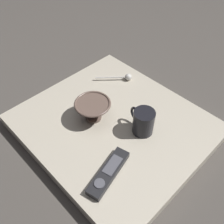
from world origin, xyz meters
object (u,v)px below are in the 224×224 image
Objects in this scene: cereal_bowl at (93,110)px; tv_remote_near at (109,173)px; coffee_mug at (143,122)px; teaspoon at (125,77)px.

cereal_bowl is 0.71× the size of tv_remote_near.
coffee_mug reaches higher than teaspoon.
coffee_mug is 0.20m from tv_remote_near.
cereal_bowl is at bearing -30.47° from tv_remote_near.
cereal_bowl is at bearing 26.72° from coffee_mug.
coffee_mug reaches higher than tv_remote_near.
coffee_mug is 0.58× the size of tv_remote_near.
teaspoon reaches higher than tv_remote_near.
coffee_mug reaches higher than cereal_bowl.
teaspoon is (0.07, -0.23, -0.03)m from cereal_bowl.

